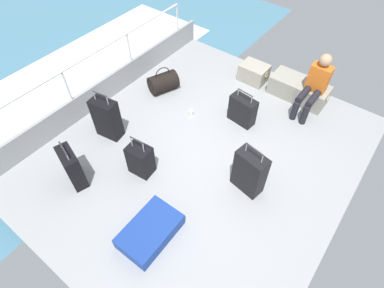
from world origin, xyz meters
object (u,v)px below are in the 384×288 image
Objects in this scene: suitcase_4 at (107,118)px; suitcase_1 at (250,172)px; passenger_seated at (315,84)px; suitcase_3 at (72,167)px; suitcase_2 at (141,160)px; suitcase_5 at (242,110)px; cargo_crate_1 at (288,84)px; paper_cup at (191,112)px; duffel_bag at (163,82)px; suitcase_0 at (150,231)px; cargo_crate_2 at (313,96)px; cargo_crate_0 at (254,73)px.

suitcase_1 is at bearing 11.54° from suitcase_4.
suitcase_3 is at bearing -120.28° from passenger_seated.
suitcase_2 reaches higher than suitcase_5.
cargo_crate_1 is 0.85× the size of suitcase_3.
duffel_bag is at bearing 164.42° from paper_cup.
suitcase_0 reaches higher than paper_cup.
suitcase_5 is at bearing 124.97° from suitcase_1.
suitcase_1 is (0.51, -2.30, 0.18)m from cargo_crate_1.
suitcase_0 is 1.08m from suitcase_2.
suitcase_1 is 1.15× the size of suitcase_3.
passenger_seated is 2.15m from paper_cup.
cargo_crate_1 reaches higher than paper_cup.
suitcase_2 is (-1.41, -2.81, -0.30)m from passenger_seated.
suitcase_1 is at bearing -90.02° from cargo_crate_2.
paper_cup is at bearing -152.94° from suitcase_5.
suitcase_2 reaches higher than paper_cup.
suitcase_1 is 1.33× the size of suitcase_5.
suitcase_3 is (-2.06, -3.52, -0.24)m from passenger_seated.
cargo_crate_2 is at bearing 56.24° from suitcase_5.
suitcase_1 reaches higher than suitcase_5.
cargo_crate_0 is 0.87× the size of cargo_crate_1.
cargo_crate_0 is 2.54m from suitcase_1.
cargo_crate_1 is 6.37× the size of paper_cup.
suitcase_1 is (-0.00, -2.27, 0.17)m from cargo_crate_2.
suitcase_1 is 2.50m from suitcase_3.
suitcase_4 is (-1.75, 0.93, 0.25)m from suitcase_0.
suitcase_4 is (-0.30, 0.95, 0.05)m from suitcase_3.
suitcase_3 is (-1.45, -0.02, 0.21)m from suitcase_0.
suitcase_0 is (-0.10, -3.71, -0.07)m from cargo_crate_1.
suitcase_0 is 1.16× the size of suitcase_2.
cargo_crate_1 is at bearing 102.37° from suitcase_1.
passenger_seated is 1.21× the size of suitcase_4.
cargo_crate_1 is 0.60× the size of passenger_seated.
suitcase_1 is at bearing -77.63° from cargo_crate_1.
passenger_seated is 2.10m from suitcase_1.
cargo_crate_2 is 3.63m from suitcase_4.
suitcase_1 is 1.36m from suitcase_5.
suitcase_2 is at bearing 139.14° from suitcase_0.
suitcase_3 is (-2.05, -1.43, -0.04)m from suitcase_1.
cargo_crate_2 is at bearing 28.96° from duffel_bag.
cargo_crate_2 is 2.22m from paper_cup.
suitcase_5 is at bearing 45.20° from suitcase_4.
duffel_bag is at bearing -133.02° from cargo_crate_0.
suitcase_4 is 1.46m from paper_cup.
suitcase_4 reaches higher than cargo_crate_2.
cargo_crate_0 is 1.77m from duffel_bag.
passenger_seated is 1.65× the size of suitcase_5.
suitcase_3 is 2.40m from duffel_bag.
suitcase_2 is (-1.41, -2.99, 0.08)m from cargo_crate_2.
suitcase_3 reaches higher than cargo_crate_1.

